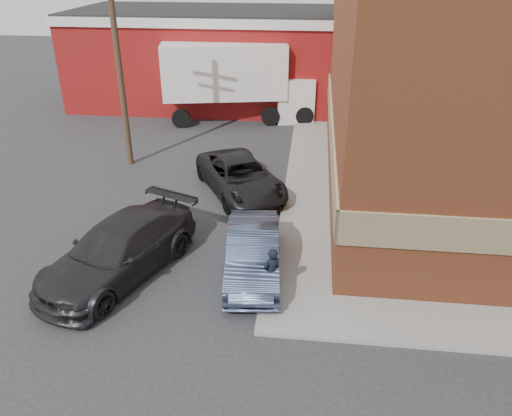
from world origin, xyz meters
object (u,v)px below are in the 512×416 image
(utility_pole, at_px, (118,58))
(box_truck, at_px, (240,76))
(warehouse, at_px, (208,56))
(suv_b, at_px, (119,250))
(suv_a, at_px, (240,177))
(man, at_px, (272,273))
(sedan, at_px, (253,253))

(utility_pole, bearing_deg, box_truck, 60.59)
(warehouse, height_order, utility_pole, utility_pole)
(suv_b, bearing_deg, suv_a, 87.06)
(man, height_order, suv_b, man)
(warehouse, bearing_deg, sedan, -74.90)
(utility_pole, xyz_separation_m, box_truck, (4.04, 7.16, -2.26))
(utility_pole, bearing_deg, suv_a, -24.79)
(man, bearing_deg, suv_a, -112.97)
(suv_a, bearing_deg, box_truck, 69.24)
(utility_pole, distance_m, suv_a, 7.24)
(utility_pole, distance_m, box_truck, 8.53)
(man, height_order, box_truck, box_truck)
(utility_pole, xyz_separation_m, man, (7.30, -9.26, -3.86))
(man, distance_m, suv_a, 6.98)
(utility_pole, bearing_deg, suv_b, -72.48)
(warehouse, xyz_separation_m, man, (5.80, -20.26, -1.92))
(suv_b, height_order, box_truck, box_truck)
(utility_pole, relative_size, box_truck, 0.99)
(utility_pole, bearing_deg, warehouse, 82.23)
(box_truck, bearing_deg, utility_pole, -130.74)
(box_truck, bearing_deg, sedan, -91.63)
(utility_pole, bearing_deg, sedan, -50.41)
(warehouse, bearing_deg, suv_a, -73.67)
(warehouse, height_order, box_truck, warehouse)
(man, relative_size, sedan, 0.35)
(warehouse, relative_size, man, 10.60)
(sedan, xyz_separation_m, box_truck, (-2.60, 15.19, 1.77))
(warehouse, relative_size, suv_b, 2.89)
(suv_a, distance_m, box_truck, 9.95)
(man, bearing_deg, warehouse, -112.26)
(man, distance_m, sedan, 1.41)
(utility_pole, xyz_separation_m, suv_b, (2.68, -8.50, -3.93))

